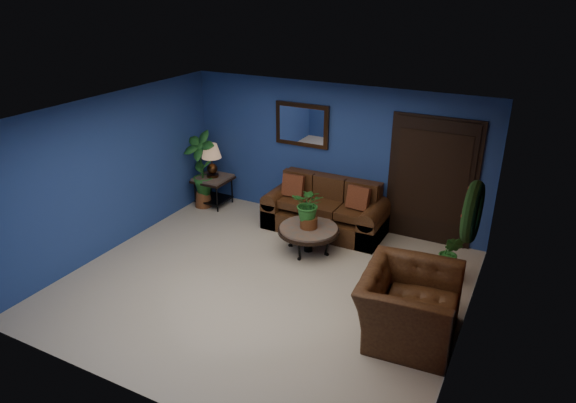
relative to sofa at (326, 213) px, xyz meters
The scene contains 18 objects.
floor 2.10m from the sofa, 92.15° to the right, with size 5.50×5.50×0.00m, color #BCAE9C.
wall_back 1.04m from the sofa, 100.51° to the left, with size 5.50×0.04×2.50m, color navy.
wall_left 3.63m from the sofa, 143.69° to the right, with size 0.04×5.00×2.50m, color navy.
wall_right_brick 3.51m from the sofa, 37.88° to the right, with size 0.04×5.00×2.50m, color brown.
ceiling 3.02m from the sofa, 92.15° to the right, with size 5.50×5.00×0.02m, color silver.
crown_molding 3.98m from the sofa, 38.20° to the right, with size 0.03×5.00×0.14m, color white.
wall_mirror 1.61m from the sofa, 150.65° to the left, with size 1.02×0.06×0.77m, color #3E2210.
closet_door 1.87m from the sofa, 13.18° to the left, with size 1.44×0.06×2.18m, color black.
wreath 3.59m from the sofa, 37.84° to the right, with size 0.72×0.72×0.16m, color black.
sofa is the anchor object (origin of this frame).
coffee_table 0.88m from the sofa, 85.43° to the right, with size 0.99×0.99×0.43m.
end_table 2.38m from the sofa, behind, with size 0.64×0.64×0.59m.
table_lamp 2.48m from the sofa, behind, with size 0.38×0.38×0.63m.
side_chair 0.43m from the sofa, ahead, with size 0.43×0.43×0.85m.
armchair 3.07m from the sofa, 47.44° to the right, with size 1.30×1.13×0.84m, color #4B2E15.
coffee_plant 1.01m from the sofa, 85.43° to the right, with size 0.57×0.51×0.69m.
floor_plant 2.39m from the sofa, 18.00° to the right, with size 0.36×0.31×0.75m.
tall_plant 2.58m from the sofa, behind, with size 0.71×0.53×1.49m.
Camera 1 is at (3.25, -5.51, 4.07)m, focal length 32.00 mm.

